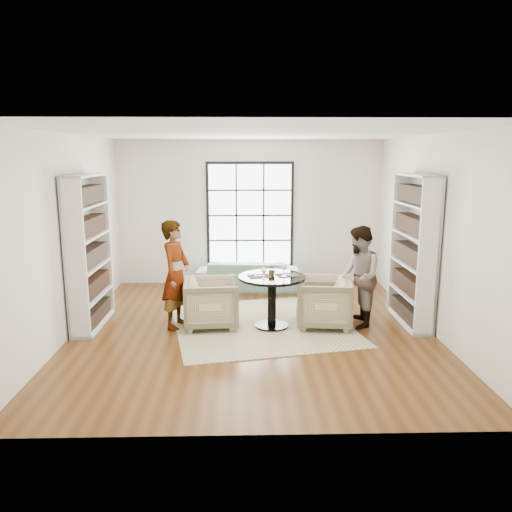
{
  "coord_description": "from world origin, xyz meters",
  "views": [
    {
      "loc": [
        -0.15,
        -7.42,
        2.68
      ],
      "look_at": [
        0.06,
        0.4,
        1.1
      ],
      "focal_mm": 35.0,
      "sensor_mm": 36.0,
      "label": 1
    }
  ],
  "objects_px": {
    "person_right": "(359,277)",
    "wine_glass_left": "(264,271)",
    "pedestal_table": "(272,290)",
    "armchair_right": "(323,302)",
    "person_left": "(176,275)",
    "flower_centerpiece": "(272,270)",
    "wine_glass_right": "(284,267)",
    "sofa": "(248,275)",
    "armchair_left": "(212,303)"
  },
  "relations": [
    {
      "from": "sofa",
      "to": "wine_glass_right",
      "type": "height_order",
      "value": "wine_glass_right"
    },
    {
      "from": "sofa",
      "to": "person_left",
      "type": "xyz_separation_m",
      "value": [
        -1.15,
        -2.27,
        0.55
      ]
    },
    {
      "from": "armchair_left",
      "to": "flower_centerpiece",
      "type": "distance_m",
      "value": 1.1
    },
    {
      "from": "armchair_right",
      "to": "flower_centerpiece",
      "type": "height_order",
      "value": "flower_centerpiece"
    },
    {
      "from": "person_right",
      "to": "wine_glass_right",
      "type": "bearing_deg",
      "value": -83.25
    },
    {
      "from": "armchair_left",
      "to": "person_right",
      "type": "xyz_separation_m",
      "value": [
        2.32,
        -0.03,
        0.42
      ]
    },
    {
      "from": "armchair_right",
      "to": "wine_glass_right",
      "type": "distance_m",
      "value": 0.87
    },
    {
      "from": "pedestal_table",
      "to": "wine_glass_left",
      "type": "bearing_deg",
      "value": -128.36
    },
    {
      "from": "wine_glass_left",
      "to": "flower_centerpiece",
      "type": "distance_m",
      "value": 0.25
    },
    {
      "from": "wine_glass_left",
      "to": "flower_centerpiece",
      "type": "bearing_deg",
      "value": 56.38
    },
    {
      "from": "pedestal_table",
      "to": "flower_centerpiece",
      "type": "distance_m",
      "value": 0.33
    },
    {
      "from": "armchair_right",
      "to": "flower_centerpiece",
      "type": "bearing_deg",
      "value": -84.15
    },
    {
      "from": "person_right",
      "to": "armchair_right",
      "type": "bearing_deg",
      "value": -87.06
    },
    {
      "from": "armchair_right",
      "to": "flower_centerpiece",
      "type": "relative_size",
      "value": 4.62
    },
    {
      "from": "armchair_left",
      "to": "wine_glass_right",
      "type": "distance_m",
      "value": 1.29
    },
    {
      "from": "armchair_left",
      "to": "flower_centerpiece",
      "type": "height_order",
      "value": "flower_centerpiece"
    },
    {
      "from": "pedestal_table",
      "to": "wine_glass_right",
      "type": "relative_size",
      "value": 4.86
    },
    {
      "from": "wine_glass_right",
      "to": "flower_centerpiece",
      "type": "relative_size",
      "value": 1.16
    },
    {
      "from": "pedestal_table",
      "to": "armchair_left",
      "type": "distance_m",
      "value": 0.98
    },
    {
      "from": "person_right",
      "to": "flower_centerpiece",
      "type": "height_order",
      "value": "person_right"
    },
    {
      "from": "person_left",
      "to": "wine_glass_right",
      "type": "distance_m",
      "value": 1.7
    },
    {
      "from": "flower_centerpiece",
      "to": "person_left",
      "type": "bearing_deg",
      "value": 179.27
    },
    {
      "from": "sofa",
      "to": "person_left",
      "type": "distance_m",
      "value": 2.6
    },
    {
      "from": "wine_glass_right",
      "to": "person_left",
      "type": "bearing_deg",
      "value": 176.3
    },
    {
      "from": "pedestal_table",
      "to": "sofa",
      "type": "relative_size",
      "value": 0.51
    },
    {
      "from": "wine_glass_left",
      "to": "wine_glass_right",
      "type": "relative_size",
      "value": 0.8
    },
    {
      "from": "person_right",
      "to": "wine_glass_right",
      "type": "xyz_separation_m",
      "value": [
        -1.19,
        -0.08,
        0.18
      ]
    },
    {
      "from": "armchair_right",
      "to": "pedestal_table",
      "type": "bearing_deg",
      "value": -81.5
    },
    {
      "from": "person_left",
      "to": "wine_glass_left",
      "type": "distance_m",
      "value": 1.39
    },
    {
      "from": "armchair_right",
      "to": "wine_glass_right",
      "type": "relative_size",
      "value": 4.0
    },
    {
      "from": "armchair_right",
      "to": "person_left",
      "type": "bearing_deg",
      "value": -84.12
    },
    {
      "from": "sofa",
      "to": "flower_centerpiece",
      "type": "relative_size",
      "value": 10.96
    },
    {
      "from": "wine_glass_left",
      "to": "wine_glass_right",
      "type": "bearing_deg",
      "value": 20.42
    },
    {
      "from": "person_right",
      "to": "wine_glass_left",
      "type": "bearing_deg",
      "value": -79.57
    },
    {
      "from": "armchair_right",
      "to": "wine_glass_right",
      "type": "xyz_separation_m",
      "value": [
        -0.64,
        -0.08,
        0.6
      ]
    },
    {
      "from": "person_left",
      "to": "wine_glass_right",
      "type": "xyz_separation_m",
      "value": [
        1.69,
        -0.11,
        0.14
      ]
    },
    {
      "from": "sofa",
      "to": "person_left",
      "type": "bearing_deg",
      "value": 66.54
    },
    {
      "from": "pedestal_table",
      "to": "person_right",
      "type": "relative_size",
      "value": 0.65
    },
    {
      "from": "pedestal_table",
      "to": "person_right",
      "type": "height_order",
      "value": "person_right"
    },
    {
      "from": "person_right",
      "to": "wine_glass_left",
      "type": "distance_m",
      "value": 1.52
    },
    {
      "from": "armchair_left",
      "to": "wine_glass_left",
      "type": "relative_size",
      "value": 4.93
    },
    {
      "from": "person_left",
      "to": "pedestal_table",
      "type": "bearing_deg",
      "value": -76.07
    },
    {
      "from": "sofa",
      "to": "flower_centerpiece",
      "type": "height_order",
      "value": "flower_centerpiece"
    },
    {
      "from": "flower_centerpiece",
      "to": "armchair_right",
      "type": "bearing_deg",
      "value": -0.77
    },
    {
      "from": "wine_glass_left",
      "to": "pedestal_table",
      "type": "bearing_deg",
      "value": 51.64
    },
    {
      "from": "wine_glass_left",
      "to": "armchair_left",
      "type": "bearing_deg",
      "value": 164.45
    },
    {
      "from": "armchair_left",
      "to": "wine_glass_right",
      "type": "relative_size",
      "value": 3.95
    },
    {
      "from": "person_left",
      "to": "wine_glass_left",
      "type": "xyz_separation_m",
      "value": [
        1.37,
        -0.23,
        0.1
      ]
    },
    {
      "from": "pedestal_table",
      "to": "person_left",
      "type": "bearing_deg",
      "value": 177.83
    },
    {
      "from": "person_left",
      "to": "armchair_right",
      "type": "bearing_deg",
      "value": -74.65
    }
  ]
}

